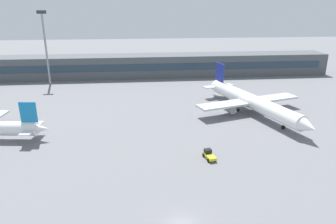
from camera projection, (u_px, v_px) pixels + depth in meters
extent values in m
plane|color=slate|center=(161.00, 123.00, 82.48)|extent=(400.00, 400.00, 0.00)
cube|color=#4C5156|center=(150.00, 66.00, 133.20)|extent=(150.38, 12.00, 9.00)
cube|color=#263847|center=(151.00, 67.00, 127.37)|extent=(142.86, 0.16, 2.80)
cone|color=white|center=(42.00, 129.00, 71.41)|extent=(3.48, 2.62, 2.27)
cube|color=#197FBF|center=(28.00, 112.00, 70.14)|extent=(3.76, 0.73, 4.69)
cube|color=silver|center=(32.00, 128.00, 71.39)|extent=(3.34, 8.74, 0.20)
cylinder|color=white|center=(251.00, 101.00, 88.85)|extent=(14.89, 37.45, 4.00)
cone|color=white|center=(308.00, 127.00, 70.76)|extent=(4.92, 5.32, 3.80)
cone|color=white|center=(214.00, 85.00, 106.77)|extent=(3.85, 4.65, 2.80)
cube|color=navy|center=(220.00, 72.00, 102.38)|extent=(1.71, 4.55, 5.80)
cube|color=silver|center=(218.00, 86.00, 104.21)|extent=(10.94, 5.89, 0.25)
cube|color=silver|center=(249.00, 101.00, 89.88)|extent=(31.71, 14.05, 0.53)
cylinder|color=gray|center=(230.00, 109.00, 88.07)|extent=(3.00, 3.84, 2.11)
cylinder|color=gray|center=(266.00, 104.00, 92.66)|extent=(3.00, 3.84, 2.11)
cylinder|color=black|center=(283.00, 127.00, 78.26)|extent=(0.71, 1.13, 1.05)
cylinder|color=black|center=(238.00, 110.00, 90.67)|extent=(0.71, 1.13, 1.05)
cylinder|color=black|center=(254.00, 108.00, 92.66)|extent=(0.71, 1.13, 1.05)
cube|color=yellow|center=(209.00, 156.00, 63.46)|extent=(2.19, 3.83, 0.60)
cube|color=black|center=(208.00, 151.00, 64.06)|extent=(1.59, 1.36, 0.90)
cylinder|color=black|center=(210.00, 154.00, 64.86)|extent=(0.39, 0.74, 0.70)
cylinder|color=black|center=(203.00, 155.00, 64.42)|extent=(0.39, 0.74, 0.70)
cylinder|color=black|center=(215.00, 159.00, 62.70)|extent=(0.39, 0.74, 0.70)
cylinder|color=black|center=(208.00, 161.00, 62.26)|extent=(0.39, 0.74, 0.70)
cylinder|color=gray|center=(46.00, 50.00, 116.72)|extent=(0.70, 0.70, 25.94)
cube|color=#333338|center=(41.00, 12.00, 112.23)|extent=(3.20, 0.80, 1.20)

